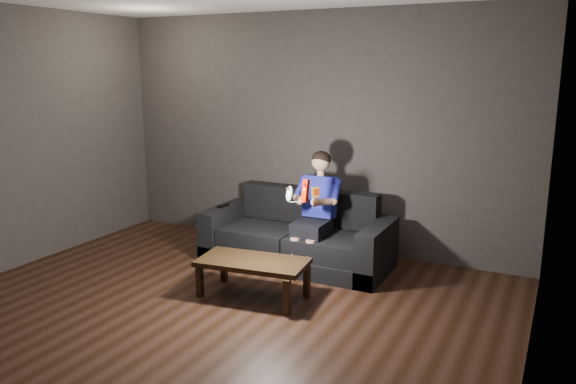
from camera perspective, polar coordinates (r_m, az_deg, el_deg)
The scene contains 9 objects.
floor at distance 4.74m, azimuth -10.35°, elevation -13.60°, with size 5.00×5.00×0.00m, color black.
back_wall at distance 6.47m, azimuth 2.60°, elevation 6.09°, with size 5.00×0.04×2.70m, color #393432.
right_wall at distance 3.45m, azimuth 24.05°, elevation -0.67°, with size 0.04×5.00×2.70m, color #393432.
sofa at distance 6.07m, azimuth 1.00°, elevation -4.96°, with size 1.99×0.86×0.77m.
child at distance 5.82m, azimuth 2.85°, elevation -1.13°, with size 0.49×0.60×1.20m.
wii_remote_red at distance 5.32m, azimuth 1.77°, elevation 0.13°, with size 0.06×0.09×0.22m.
nunchuk_white at distance 5.41m, azimuth 0.13°, elevation -0.17°, with size 0.07×0.10×0.16m.
wii_remote_black at distance 6.35m, azimuth -6.58°, elevation -1.37°, with size 0.06×0.17×0.03m.
coffee_table at distance 5.17m, azimuth -3.59°, elevation -7.39°, with size 1.05×0.61×0.36m.
Camera 1 is at (2.62, -3.37, 2.07)m, focal length 35.00 mm.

